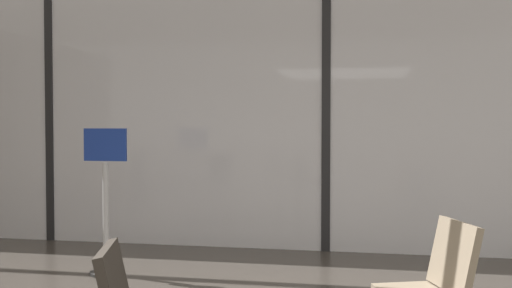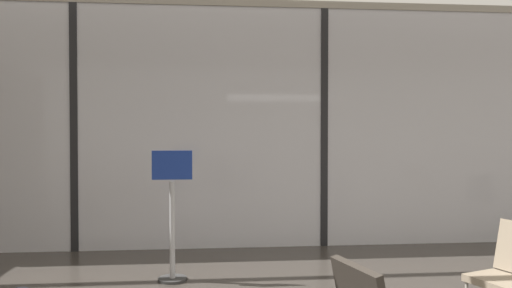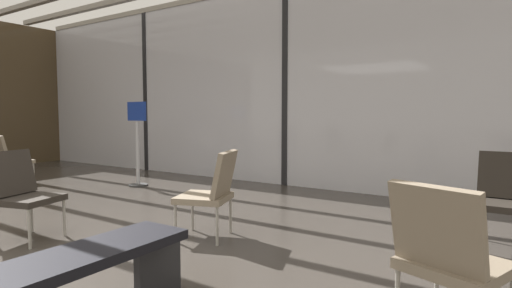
{
  "view_description": "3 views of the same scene",
  "coord_description": "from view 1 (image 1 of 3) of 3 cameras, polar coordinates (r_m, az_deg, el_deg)",
  "views": [
    {
      "loc": [
        0.48,
        -1.68,
        1.48
      ],
      "look_at": [
        -1.38,
        8.06,
        1.15
      ],
      "focal_mm": 41.22,
      "sensor_mm": 36.0,
      "label": 1
    },
    {
      "loc": [
        -1.63,
        -1.7,
        1.63
      ],
      "look_at": [
        -0.74,
        7.8,
        1.42
      ],
      "focal_mm": 34.05,
      "sensor_mm": 36.0,
      "label": 2
    },
    {
      "loc": [
        3.4,
        -0.9,
        1.22
      ],
      "look_at": [
        -0.32,
        4.75,
        0.73
      ],
      "focal_mm": 28.21,
      "sensor_mm": 36.0,
      "label": 3
    }
  ],
  "objects": [
    {
      "name": "info_sign",
      "position": [
        5.99,
        -14.38,
        -5.83
      ],
      "size": [
        0.44,
        0.32,
        1.44
      ],
      "color": "#333333",
      "rests_on": "ground"
    },
    {
      "name": "window_mullion_0",
      "position": [
        7.95,
        -19.26,
        3.46
      ],
      "size": [
        0.1,
        0.12,
        3.42
      ],
      "primitive_type": "cube",
      "color": "black",
      "rests_on": "ground"
    },
    {
      "name": "parked_airplane",
      "position": [
        12.42,
        2.75,
        5.5
      ],
      "size": [
        12.5,
        4.52,
        4.52
      ],
      "color": "silver",
      "rests_on": "ground"
    },
    {
      "name": "lounge_chair_3",
      "position": [
        3.94,
        16.93,
        -12.62
      ],
      "size": [
        0.66,
        0.63,
        0.87
      ],
      "rotation": [
        0.0,
        0.0,
        5.06
      ],
      "color": "#7F705B",
      "rests_on": "ground"
    },
    {
      "name": "window_mullion_1",
      "position": [
        6.9,
        6.84,
        3.81
      ],
      "size": [
        0.1,
        0.12,
        3.42
      ],
      "primitive_type": "cube",
      "color": "black",
      "rests_on": "ground"
    },
    {
      "name": "glass_curtain_wall",
      "position": [
        6.9,
        6.84,
        3.81
      ],
      "size": [
        14.0,
        0.08,
        3.42
      ],
      "primitive_type": "cube",
      "color": "silver",
      "rests_on": "ground"
    }
  ]
}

